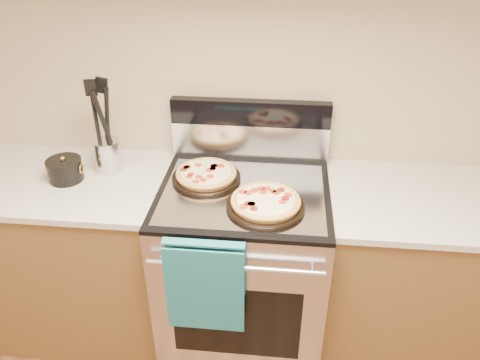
# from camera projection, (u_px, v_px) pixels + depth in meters

# --- Properties ---
(wall_back) EXTENTS (4.00, 0.00, 4.00)m
(wall_back) POSITION_uv_depth(u_px,v_px,m) (252.00, 71.00, 2.15)
(wall_back) COLOR #C2AF8C
(wall_back) RESTS_ON ground
(range_body) EXTENTS (0.76, 0.68, 0.90)m
(range_body) POSITION_uv_depth(u_px,v_px,m) (244.00, 270.00, 2.32)
(range_body) COLOR #B7B7BC
(range_body) RESTS_ON ground
(oven_window) EXTENTS (0.56, 0.01, 0.40)m
(oven_window) POSITION_uv_depth(u_px,v_px,m) (236.00, 322.00, 2.03)
(oven_window) COLOR black
(oven_window) RESTS_ON range_body
(cooktop) EXTENTS (0.76, 0.68, 0.02)m
(cooktop) POSITION_uv_depth(u_px,v_px,m) (244.00, 192.00, 2.08)
(cooktop) COLOR black
(cooktop) RESTS_ON range_body
(backsplash_lower) EXTENTS (0.76, 0.06, 0.18)m
(backsplash_lower) POSITION_uv_depth(u_px,v_px,m) (250.00, 141.00, 2.29)
(backsplash_lower) COLOR silver
(backsplash_lower) RESTS_ON cooktop
(backsplash_upper) EXTENTS (0.76, 0.06, 0.12)m
(backsplash_upper) POSITION_uv_depth(u_px,v_px,m) (250.00, 113.00, 2.21)
(backsplash_upper) COLOR black
(backsplash_upper) RESTS_ON backsplash_lower
(oven_handle) EXTENTS (0.70, 0.03, 0.03)m
(oven_handle) POSITION_uv_depth(u_px,v_px,m) (235.00, 268.00, 1.82)
(oven_handle) COLOR silver
(oven_handle) RESTS_ON range_body
(dish_towel) EXTENTS (0.32, 0.05, 0.42)m
(dish_towel) POSITION_uv_depth(u_px,v_px,m) (205.00, 284.00, 1.88)
(dish_towel) COLOR #187869
(dish_towel) RESTS_ON oven_handle
(foil_sheet) EXTENTS (0.70, 0.55, 0.01)m
(foil_sheet) POSITION_uv_depth(u_px,v_px,m) (243.00, 193.00, 2.05)
(foil_sheet) COLOR gray
(foil_sheet) RESTS_ON cooktop
(cabinet_left) EXTENTS (1.00, 0.62, 0.88)m
(cabinet_left) POSITION_uv_depth(u_px,v_px,m) (75.00, 256.00, 2.42)
(cabinet_left) COLOR brown
(cabinet_left) RESTS_ON ground
(countertop_left) EXTENTS (1.02, 0.64, 0.03)m
(countertop_left) POSITION_uv_depth(u_px,v_px,m) (58.00, 181.00, 2.19)
(countertop_left) COLOR #BCB4A9
(countertop_left) RESTS_ON cabinet_left
(cabinet_right) EXTENTS (1.00, 0.62, 0.88)m
(cabinet_right) POSITION_uv_depth(u_px,v_px,m) (424.00, 280.00, 2.27)
(cabinet_right) COLOR brown
(cabinet_right) RESTS_ON ground
(countertop_right) EXTENTS (1.02, 0.64, 0.03)m
(countertop_right) POSITION_uv_depth(u_px,v_px,m) (446.00, 202.00, 2.03)
(countertop_right) COLOR #BCB4A9
(countertop_right) RESTS_ON cabinet_right
(pepperoni_pizza_back) EXTENTS (0.37, 0.37, 0.04)m
(pepperoni_pizza_back) POSITION_uv_depth(u_px,v_px,m) (206.00, 175.00, 2.13)
(pepperoni_pizza_back) COLOR #C0843A
(pepperoni_pizza_back) RESTS_ON foil_sheet
(pepperoni_pizza_front) EXTENTS (0.41, 0.41, 0.04)m
(pepperoni_pizza_front) POSITION_uv_depth(u_px,v_px,m) (266.00, 203.00, 1.94)
(pepperoni_pizza_front) COLOR #C0843A
(pepperoni_pizza_front) RESTS_ON foil_sheet
(utensil_crock) EXTENTS (0.14, 0.14, 0.16)m
(utensil_crock) POSITION_uv_depth(u_px,v_px,m) (108.00, 155.00, 2.21)
(utensil_crock) COLOR silver
(utensil_crock) RESTS_ON countertop_left
(saucepan) EXTENTS (0.16, 0.16, 0.09)m
(saucepan) POSITION_uv_depth(u_px,v_px,m) (65.00, 171.00, 2.15)
(saucepan) COLOR black
(saucepan) RESTS_ON countertop_left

